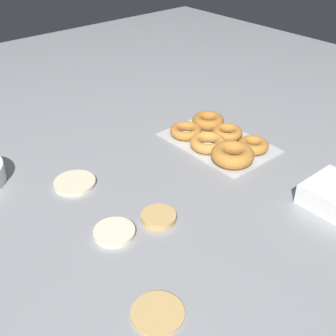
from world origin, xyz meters
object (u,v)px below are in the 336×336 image
pancake_1 (114,232)px  pancake_2 (158,312)px  pancake_0 (75,183)px  pancake_3 (159,217)px  donut_tray (219,140)px

pancake_1 → pancake_2: (-0.22, 0.06, -0.00)m
pancake_0 → pancake_1: bearing=172.3°
pancake_2 → pancake_3: pancake_3 is taller
pancake_1 → donut_tray: 0.47m
pancake_2 → pancake_1: bearing=-15.1°
pancake_2 → pancake_3: (0.20, -0.17, 0.00)m
pancake_0 → pancake_3: bearing=-162.6°
pancake_1 → pancake_2: bearing=164.9°
donut_tray → pancake_3: bearing=112.7°
pancake_1 → donut_tray: donut_tray is taller
pancake_3 → donut_tray: donut_tray is taller
pancake_2 → pancake_0: bearing=-11.4°
pancake_3 → pancake_0: bearing=17.4°
pancake_0 → pancake_3: size_ratio=1.31×
pancake_1 → donut_tray: bearing=-75.1°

